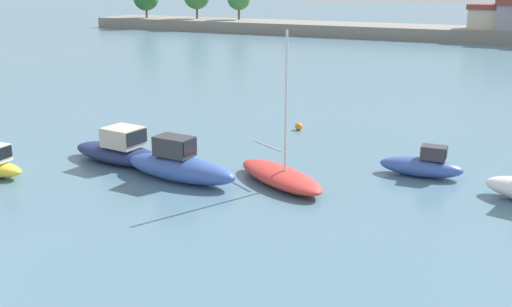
# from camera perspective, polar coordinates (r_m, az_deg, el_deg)

# --- Properties ---
(moored_boat_3) EXTENTS (5.42, 2.51, 1.75)m
(moored_boat_3) POSITION_cam_1_polar(r_m,az_deg,el_deg) (28.68, -12.95, 0.32)
(moored_boat_3) COLOR navy
(moored_boat_3) RESTS_ON ground
(moored_boat_4) EXTENTS (5.59, 1.99, 1.93)m
(moored_boat_4) POSITION_cam_1_polar(r_m,az_deg,el_deg) (25.64, -7.34, -1.17)
(moored_boat_4) COLOR #3856A8
(moored_boat_4) RESTS_ON ground
(moored_boat_5) EXTENTS (5.35, 4.22, 6.46)m
(moored_boat_5) POSITION_cam_1_polar(r_m,az_deg,el_deg) (25.12, 2.34, -2.13)
(moored_boat_5) COLOR #C63833
(moored_boat_5) RESTS_ON ground
(moored_boat_6) EXTENTS (3.64, 1.34, 1.43)m
(moored_boat_6) POSITION_cam_1_polar(r_m,az_deg,el_deg) (27.07, 15.66, -1.10)
(moored_boat_6) COLOR #3856A8
(moored_boat_6) RESTS_ON ground
(mooring_buoy_0) EXTENTS (0.44, 0.44, 0.44)m
(mooring_buoy_0) POSITION_cam_1_polar(r_m,az_deg,el_deg) (34.12, 4.13, 2.62)
(mooring_buoy_0) COLOR orange
(mooring_buoy_0) RESTS_ON ground
(distant_shoreline) EXTENTS (103.00, 9.12, 8.14)m
(distant_shoreline) POSITION_cam_1_polar(r_m,az_deg,el_deg) (88.57, 16.41, 11.92)
(distant_shoreline) COLOR gray
(distant_shoreline) RESTS_ON ground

